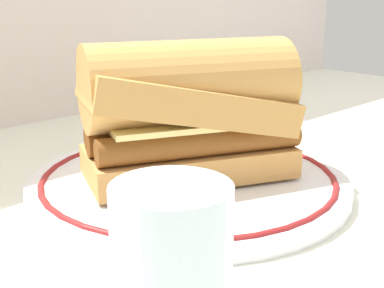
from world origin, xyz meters
TOP-DOWN VIEW (x-y plane):
  - ground_plane at (0.00, 0.00)m, footprint 1.50×1.50m
  - plate at (0.03, -0.00)m, footprint 0.30×0.30m
  - sausage_sandwich at (0.03, -0.00)m, footprint 0.21×0.16m
  - butter_knife at (0.21, 0.13)m, footprint 0.09×0.14m

SIDE VIEW (x-z plane):
  - ground_plane at x=0.00m, z-range 0.00..0.00m
  - butter_knife at x=0.21m, z-range 0.00..0.01m
  - plate at x=0.03m, z-range 0.00..0.02m
  - sausage_sandwich at x=0.03m, z-range 0.02..0.14m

